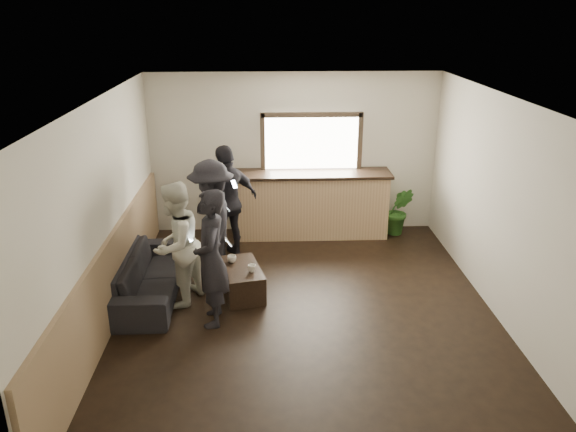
{
  "coord_description": "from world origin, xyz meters",
  "views": [
    {
      "loc": [
        -0.49,
        -6.54,
        3.83
      ],
      "look_at": [
        -0.21,
        0.4,
        1.22
      ],
      "focal_mm": 35.0,
      "sensor_mm": 36.0,
      "label": 1
    }
  ],
  "objects_px": {
    "sofa": "(148,275)",
    "cup_a": "(232,259)",
    "bar_counter": "(312,200)",
    "person_a": "(211,258)",
    "person_b": "(176,245)",
    "cup_b": "(252,268)",
    "potted_plant": "(399,211)",
    "coffee_table": "(241,280)",
    "person_c": "(212,220)",
    "person_d": "(228,202)"
  },
  "relations": [
    {
      "from": "person_a",
      "to": "person_c",
      "type": "xyz_separation_m",
      "value": [
        -0.09,
        1.32,
        0.0
      ]
    },
    {
      "from": "bar_counter",
      "to": "cup_b",
      "type": "distance_m",
      "value": 2.51
    },
    {
      "from": "cup_b",
      "to": "person_a",
      "type": "bearing_deg",
      "value": -129.04
    },
    {
      "from": "cup_b",
      "to": "potted_plant",
      "type": "relative_size",
      "value": 0.12
    },
    {
      "from": "coffee_table",
      "to": "cup_a",
      "type": "distance_m",
      "value": 0.33
    },
    {
      "from": "sofa",
      "to": "person_a",
      "type": "relative_size",
      "value": 1.17
    },
    {
      "from": "person_a",
      "to": "person_b",
      "type": "bearing_deg",
      "value": -138.72
    },
    {
      "from": "potted_plant",
      "to": "person_d",
      "type": "relative_size",
      "value": 0.48
    },
    {
      "from": "cup_a",
      "to": "potted_plant",
      "type": "bearing_deg",
      "value": 34.24
    },
    {
      "from": "coffee_table",
      "to": "person_d",
      "type": "distance_m",
      "value": 1.51
    },
    {
      "from": "sofa",
      "to": "cup_a",
      "type": "xyz_separation_m",
      "value": [
        1.16,
        0.17,
        0.15
      ]
    },
    {
      "from": "sofa",
      "to": "potted_plant",
      "type": "relative_size",
      "value": 2.38
    },
    {
      "from": "potted_plant",
      "to": "cup_b",
      "type": "bearing_deg",
      "value": -138.57
    },
    {
      "from": "coffee_table",
      "to": "bar_counter",
      "type": "bearing_deg",
      "value": 61.61
    },
    {
      "from": "person_c",
      "to": "person_b",
      "type": "bearing_deg",
      "value": -38.53
    },
    {
      "from": "coffee_table",
      "to": "person_d",
      "type": "xyz_separation_m",
      "value": [
        -0.25,
        1.3,
        0.71
      ]
    },
    {
      "from": "sofa",
      "to": "person_a",
      "type": "distance_m",
      "value": 1.35
    },
    {
      "from": "person_a",
      "to": "potted_plant",
      "type": "bearing_deg",
      "value": 129.73
    },
    {
      "from": "person_a",
      "to": "person_d",
      "type": "xyz_separation_m",
      "value": [
        0.08,
        2.04,
        0.03
      ]
    },
    {
      "from": "person_b",
      "to": "cup_b",
      "type": "bearing_deg",
      "value": 119.76
    },
    {
      "from": "cup_a",
      "to": "person_a",
      "type": "bearing_deg",
      "value": -101.91
    },
    {
      "from": "person_a",
      "to": "person_d",
      "type": "distance_m",
      "value": 2.05
    },
    {
      "from": "coffee_table",
      "to": "person_b",
      "type": "bearing_deg",
      "value": -165.23
    },
    {
      "from": "cup_a",
      "to": "person_c",
      "type": "xyz_separation_m",
      "value": [
        -0.29,
        0.41,
        0.44
      ]
    },
    {
      "from": "person_b",
      "to": "bar_counter",
      "type": "bearing_deg",
      "value": 165.08
    },
    {
      "from": "bar_counter",
      "to": "coffee_table",
      "type": "distance_m",
      "value": 2.48
    },
    {
      "from": "bar_counter",
      "to": "person_a",
      "type": "relative_size",
      "value": 1.52
    },
    {
      "from": "bar_counter",
      "to": "person_c",
      "type": "relative_size",
      "value": 1.51
    },
    {
      "from": "person_b",
      "to": "person_c",
      "type": "distance_m",
      "value": 0.91
    },
    {
      "from": "person_a",
      "to": "person_c",
      "type": "relative_size",
      "value": 1.0
    },
    {
      "from": "person_c",
      "to": "bar_counter",
      "type": "bearing_deg",
      "value": 123.42
    },
    {
      "from": "person_a",
      "to": "bar_counter",
      "type": "bearing_deg",
      "value": 149.27
    },
    {
      "from": "coffee_table",
      "to": "person_d",
      "type": "bearing_deg",
      "value": 100.68
    },
    {
      "from": "bar_counter",
      "to": "coffee_table",
      "type": "bearing_deg",
      "value": -118.39
    },
    {
      "from": "cup_b",
      "to": "person_d",
      "type": "distance_m",
      "value": 1.57
    },
    {
      "from": "coffee_table",
      "to": "sofa",
      "type": "bearing_deg",
      "value": 179.96
    },
    {
      "from": "coffee_table",
      "to": "person_c",
      "type": "xyz_separation_m",
      "value": [
        -0.42,
        0.59,
        0.69
      ]
    },
    {
      "from": "cup_b",
      "to": "person_b",
      "type": "distance_m",
      "value": 1.08
    },
    {
      "from": "cup_b",
      "to": "person_a",
      "type": "xyz_separation_m",
      "value": [
        -0.48,
        -0.6,
        0.44
      ]
    },
    {
      "from": "bar_counter",
      "to": "potted_plant",
      "type": "bearing_deg",
      "value": -1.71
    },
    {
      "from": "cup_b",
      "to": "coffee_table",
      "type": "bearing_deg",
      "value": 137.03
    },
    {
      "from": "person_a",
      "to": "sofa",
      "type": "bearing_deg",
      "value": -131.01
    },
    {
      "from": "potted_plant",
      "to": "bar_counter",
      "type": "bearing_deg",
      "value": 178.29
    },
    {
      "from": "person_b",
      "to": "cup_a",
      "type": "bearing_deg",
      "value": 144.4
    },
    {
      "from": "cup_a",
      "to": "person_b",
      "type": "height_order",
      "value": "person_b"
    },
    {
      "from": "bar_counter",
      "to": "cup_a",
      "type": "distance_m",
      "value": 2.37
    },
    {
      "from": "potted_plant",
      "to": "coffee_table",
      "type": "bearing_deg",
      "value": -142.11
    },
    {
      "from": "cup_a",
      "to": "person_a",
      "type": "relative_size",
      "value": 0.07
    },
    {
      "from": "bar_counter",
      "to": "person_a",
      "type": "bearing_deg",
      "value": -117.28
    },
    {
      "from": "person_a",
      "to": "person_c",
      "type": "bearing_deg",
      "value": -179.35
    }
  ]
}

